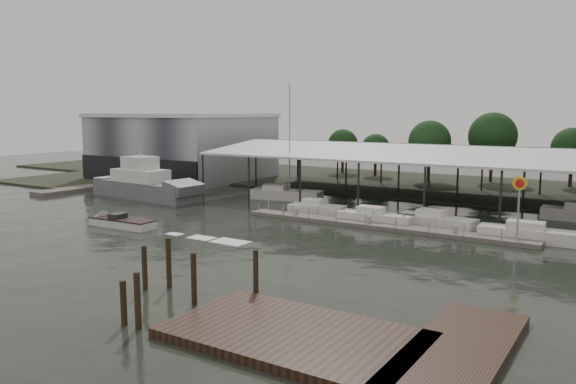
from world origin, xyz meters
The scene contains 18 objects.
ground centered at (0.00, 0.00, 0.00)m, with size 200.00×200.00×0.00m, color black.
land_strip_far centered at (0.00, 42.00, 0.10)m, with size 140.00×30.00×0.30m.
land_strip_west centered at (-40.00, 30.00, 0.10)m, with size 20.00×40.00×0.30m.
storage_warehouse centered at (-28.00, 29.94, 5.29)m, with size 24.50×20.50×10.50m.
covered_boat_shed centered at (17.00, 28.00, 6.13)m, with size 58.24×24.00×6.96m.
trawler_dock centered at (-30.00, 14.00, 0.25)m, with size 3.00×18.00×0.50m.
floating_dock centered at (15.00, 10.00, 0.20)m, with size 28.00×2.00×1.40m.
shell_fuel_sign centered at (27.00, 9.99, 3.93)m, with size 1.10×0.18×5.55m.
boardwalk_platform centered at (24.55, -15.27, 0.20)m, with size 15.00×12.00×0.50m.
grey_trawler centered at (-16.88, 11.44, 1.58)m, with size 16.39×5.42×8.84m.
white_sailboat centered at (-1.77, 19.93, 0.67)m, with size 9.17×4.28×14.20m.
speedboat_underway centered at (-6.13, -2.38, 0.39)m, with size 18.51×3.01×2.00m.
moored_cruiser_0 centered at (6.68, 12.97, 0.61)m, with size 6.12×3.02×1.70m.
moored_cruiser_1 centered at (13.79, 11.81, 0.61)m, with size 7.27×2.42×1.70m.
moored_cruiser_2 centered at (19.30, 13.28, 0.61)m, with size 7.49×2.98×1.70m.
moored_cruiser_3 centered at (27.75, 11.88, 0.61)m, with size 8.53×2.61×1.70m.
mooring_pilings centered at (13.62, -15.32, 1.10)m, with size 6.81×7.51×3.70m.
horizon_tree_line centered at (25.57, 47.66, 6.35)m, with size 70.41×11.91×11.52m.
Camera 1 is at (35.31, -37.36, 10.58)m, focal length 35.00 mm.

